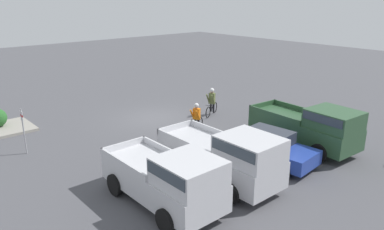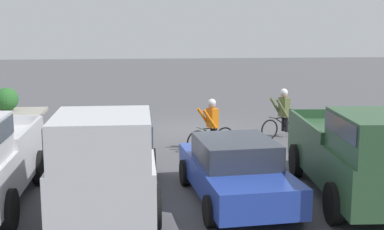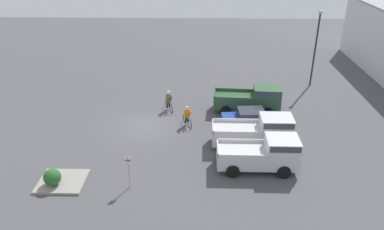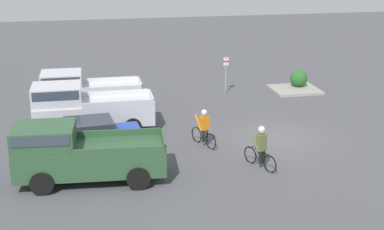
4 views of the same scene
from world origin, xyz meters
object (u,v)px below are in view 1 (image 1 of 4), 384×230
(sedan_0, at_px, (267,146))
(pickup_truck_1, at_px, (226,156))
(pickup_truck_0, at_px, (311,126))
(pickup_truck_2, at_px, (169,178))
(fire_lane_sign, at_px, (23,127))
(cyclist_0, at_px, (196,117))
(cyclist_1, at_px, (212,101))

(sedan_0, height_order, pickup_truck_1, pickup_truck_1)
(pickup_truck_0, relative_size, pickup_truck_1, 1.01)
(pickup_truck_2, distance_m, fire_lane_sign, 8.37)
(sedan_0, bearing_deg, pickup_truck_1, 3.90)
(cyclist_0, relative_size, fire_lane_sign, 0.75)
(pickup_truck_0, height_order, sedan_0, pickup_truck_0)
(pickup_truck_2, xyz_separation_m, fire_lane_sign, (2.18, -8.08, 0.20))
(pickup_truck_0, xyz_separation_m, sedan_0, (2.77, -0.42, -0.43))
(pickup_truck_0, distance_m, cyclist_1, 6.92)
(pickup_truck_0, xyz_separation_m, cyclist_1, (-0.13, -6.92, -0.25))
(pickup_truck_2, distance_m, cyclist_1, 10.80)
(sedan_0, distance_m, cyclist_1, 7.12)
(pickup_truck_0, height_order, pickup_truck_1, pickup_truck_1)
(pickup_truck_1, xyz_separation_m, fire_lane_sign, (4.97, -8.11, 0.18))
(sedan_0, relative_size, pickup_truck_2, 0.89)
(pickup_truck_0, xyz_separation_m, pickup_truck_1, (5.57, -0.23, 0.01))
(pickup_truck_0, relative_size, fire_lane_sign, 2.51)
(cyclist_0, bearing_deg, sedan_0, 88.19)
(cyclist_1, bearing_deg, pickup_truck_0, 88.95)
(pickup_truck_1, bearing_deg, cyclist_1, -130.42)
(cyclist_0, bearing_deg, fire_lane_sign, -21.12)
(pickup_truck_2, relative_size, fire_lane_sign, 2.28)
(fire_lane_sign, bearing_deg, pickup_truck_0, 141.66)
(cyclist_0, height_order, cyclist_1, cyclist_1)
(pickup_truck_0, relative_size, pickup_truck_2, 1.10)
(pickup_truck_1, relative_size, pickup_truck_2, 1.09)
(cyclist_1, height_order, fire_lane_sign, fire_lane_sign)
(cyclist_1, bearing_deg, pickup_truck_2, 38.10)
(pickup_truck_2, bearing_deg, pickup_truck_0, 178.23)
(sedan_0, bearing_deg, cyclist_0, -91.81)
(pickup_truck_1, distance_m, fire_lane_sign, 9.51)
(cyclist_1, xyz_separation_m, fire_lane_sign, (10.67, -1.42, 0.44))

